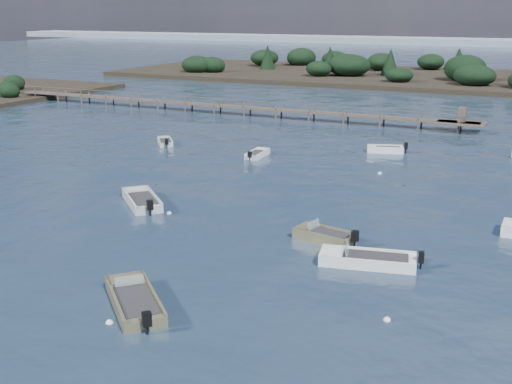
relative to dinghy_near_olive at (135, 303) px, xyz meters
The scene contains 14 objects.
ground 61.94m from the dinghy_near_olive, 87.92° to the left, with size 400.00×400.00×0.00m, color #19273A.
dinghy_near_olive is the anchor object (origin of this frame).
dinghy_mid_white_a 12.17m from the dinghy_near_olive, 49.60° to the left, with size 5.37×2.85×1.23m.
dinghy_mid_grey 15.67m from the dinghy_near_olive, 124.49° to the left, with size 4.78×4.63×1.33m.
dinghy_extra_a 30.67m from the dinghy_near_olive, 105.56° to the left, with size 1.46×3.62×1.06m.
tender_far_white 36.34m from the dinghy_near_olive, 87.44° to the left, with size 3.71×2.27×1.25m.
tender_far_grey 35.81m from the dinghy_near_olive, 121.57° to the left, with size 2.96×3.22×1.13m.
dinghy_extra_b 12.54m from the dinghy_near_olive, 68.10° to the left, with size 3.91×2.21×1.33m.
buoy_a 1.78m from the dinghy_near_olive, 90.06° to the right, with size 0.32×0.32×0.32m, color white.
buoy_b 11.04m from the dinghy_near_olive, 18.97° to the left, with size 0.32×0.32×0.32m, color white.
buoy_c 13.45m from the dinghy_near_olive, 116.94° to the left, with size 0.32×0.32×0.32m, color white.
buoy_e 28.47m from the dinghy_near_olive, 83.27° to the left, with size 0.32×0.32×0.32m, color white.
jetty 53.57m from the dinghy_near_olive, 111.34° to the left, with size 64.50×3.20×3.40m.
distant_haze 247.95m from the dinghy_near_olive, 110.73° to the left, with size 280.00×20.00×2.40m, color gray.
Camera 1 is at (13.97, -22.93, 12.69)m, focal length 45.00 mm.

